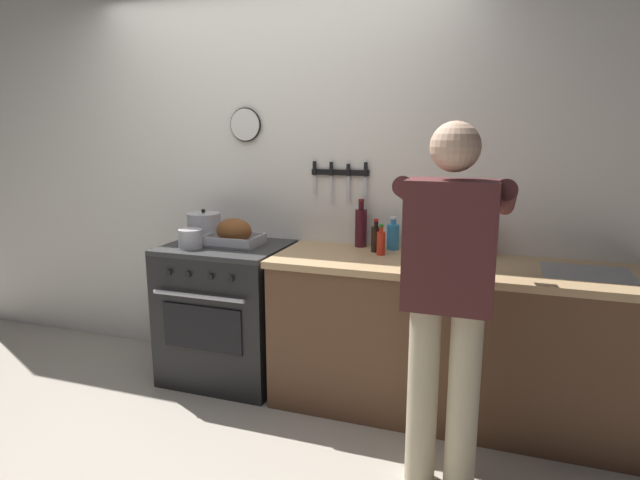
{
  "coord_description": "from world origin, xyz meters",
  "views": [
    {
      "loc": [
        1.45,
        -1.94,
        1.62
      ],
      "look_at": [
        0.47,
        0.85,
        1.01
      ],
      "focal_mm": 29.77,
      "sensor_mm": 36.0,
      "label": 1
    }
  ],
  "objects": [
    {
      "name": "bottle_cooking_oil",
      "position": [
        1.17,
        1.05,
        1.01
      ],
      "size": [
        0.06,
        0.06,
        0.27
      ],
      "color": "gold",
      "rests_on": "counter_block"
    },
    {
      "name": "bottle_hot_sauce",
      "position": [
        0.78,
        1.05,
        0.98
      ],
      "size": [
        0.05,
        0.05,
        0.18
      ],
      "color": "red",
      "rests_on": "counter_block"
    },
    {
      "name": "bottle_dish_soap",
      "position": [
        0.82,
        1.22,
        0.98
      ],
      "size": [
        0.07,
        0.07,
        0.2
      ],
      "color": "#338CCC",
      "rests_on": "counter_block"
    },
    {
      "name": "wall_back",
      "position": [
        -0.0,
        1.35,
        1.3
      ],
      "size": [
        6.0,
        0.13,
        2.6
      ],
      "color": "white",
      "rests_on": "ground"
    },
    {
      "name": "cutting_board",
      "position": [
        1.15,
        0.89,
        0.91
      ],
      "size": [
        0.36,
        0.24,
        0.02
      ],
      "primitive_type": "cube",
      "color": "tan",
      "rests_on": "counter_block"
    },
    {
      "name": "counter_block",
      "position": [
        1.21,
        0.99,
        0.46
      ],
      "size": [
        2.03,
        0.65,
        0.9
      ],
      "color": "brown",
      "rests_on": "ground"
    },
    {
      "name": "roasting_pan",
      "position": [
        -0.17,
        1.01,
        0.98
      ],
      "size": [
        0.35,
        0.26,
        0.17
      ],
      "color": "#B7B7BC",
      "rests_on": "stove"
    },
    {
      "name": "person_cook",
      "position": [
        1.25,
        0.34,
        0.95
      ],
      "size": [
        0.51,
        0.63,
        1.66
      ],
      "rotation": [
        0.0,
        0.0,
        1.54
      ],
      "color": "#C6B793",
      "rests_on": "ground"
    },
    {
      "name": "stove",
      "position": [
        -0.22,
        0.99,
        0.45
      ],
      "size": [
        0.76,
        0.67,
        0.9
      ],
      "color": "black",
      "rests_on": "ground"
    },
    {
      "name": "saucepan",
      "position": [
        -0.38,
        0.85,
        0.96
      ],
      "size": [
        0.15,
        0.15,
        0.12
      ],
      "color": "#B7B7BC",
      "rests_on": "stove"
    },
    {
      "name": "ground_plane",
      "position": [
        0.0,
        0.0,
        0.0
      ],
      "size": [
        8.0,
        8.0,
        0.0
      ],
      "primitive_type": "plane",
      "color": "#A89E8E"
    },
    {
      "name": "bottle_wine_red",
      "position": [
        0.61,
        1.23,
        1.03
      ],
      "size": [
        0.08,
        0.08,
        0.3
      ],
      "color": "#47141E",
      "rests_on": "counter_block"
    },
    {
      "name": "bottle_soy_sauce",
      "position": [
        0.74,
        1.12,
        0.98
      ],
      "size": [
        0.06,
        0.06,
        0.2
      ],
      "color": "black",
      "rests_on": "counter_block"
    },
    {
      "name": "stock_pot",
      "position": [
        -0.43,
        1.09,
        0.99
      ],
      "size": [
        0.22,
        0.22,
        0.21
      ],
      "color": "#B7B7BC",
      "rests_on": "stove"
    },
    {
      "name": "bottle_vinegar",
      "position": [
        1.38,
        1.22,
        1.01
      ],
      "size": [
        0.06,
        0.06,
        0.27
      ],
      "color": "#997F4C",
      "rests_on": "counter_block"
    }
  ]
}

